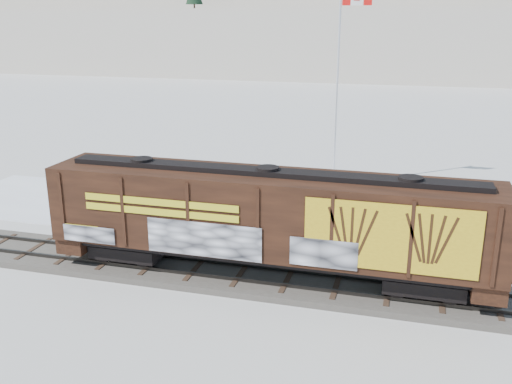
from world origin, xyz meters
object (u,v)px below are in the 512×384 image
(hopper_railcar, at_px, (268,217))
(car_dark, at_px, (342,220))
(flagpole, at_px, (338,115))
(car_silver, at_px, (154,203))
(car_white, at_px, (369,221))

(hopper_railcar, relative_size, car_dark, 4.03)
(flagpole, bearing_deg, car_dark, -79.76)
(car_silver, height_order, car_white, car_silver)
(flagpole, bearing_deg, car_white, -70.96)
(hopper_railcar, height_order, car_white, hopper_railcar)
(car_silver, relative_size, car_dark, 1.11)
(car_white, bearing_deg, car_silver, 72.16)
(flagpole, relative_size, car_silver, 2.49)
(hopper_railcar, xyz_separation_m, car_white, (3.54, 6.78, -2.19))
(hopper_railcar, distance_m, flagpole, 15.11)
(car_silver, bearing_deg, hopper_railcar, -124.20)
(car_dark, bearing_deg, car_silver, 103.34)
(hopper_railcar, distance_m, car_silver, 10.08)
(hopper_railcar, distance_m, car_white, 7.96)
(flagpole, bearing_deg, car_silver, -133.54)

